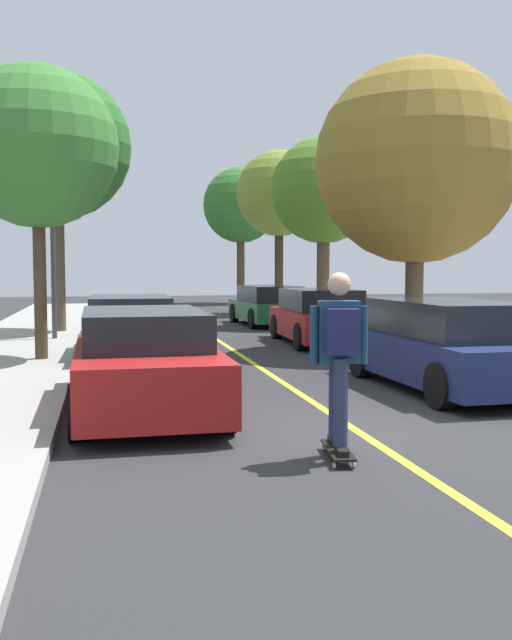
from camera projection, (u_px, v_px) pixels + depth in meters
The scene contains 16 objects.
ground at pixel (357, 431), 8.37m from camera, with size 80.00×80.00×0.00m, color #2D2D30.
center_line at pixel (277, 379), 12.27m from camera, with size 0.12×39.20×0.01m, color gold.
parked_car_left_nearest at pixel (144, 363), 9.35m from camera, with size 1.90×4.06×1.35m.
parked_car_left_near at pixel (130, 329), 14.77m from camera, with size 1.96×4.29×1.32m.
parked_car_right_nearest at pixel (448, 345), 11.20m from camera, with size 2.03×4.35×1.39m.
parked_car_right_near at pixel (320, 317), 17.91m from camera, with size 1.99×4.32×1.37m.
parked_car_right_far at pixel (268, 305), 23.61m from camera, with size 1.99×4.21×1.31m.
street_tree_left_nearest at pixel (37, 148), 13.62m from camera, with size 3.09×3.09×5.61m.
street_tree_left_near at pixel (57, 146), 19.59m from camera, with size 4.03×4.03×7.10m.
street_tree_right_nearest at pixel (416, 163), 16.26m from camera, with size 4.61×4.61×6.46m.
street_tree_right_near at pixel (324, 192), 23.17m from camera, with size 3.44×3.44×5.97m.
street_tree_right_far at pixel (279, 194), 29.07m from camera, with size 3.49×3.49×6.51m.
street_tree_right_farthest at pixel (241, 206), 37.35m from camera, with size 3.93×3.93×6.96m.
streetlamp at pixel (52, 205), 17.62m from camera, with size 0.36×0.24×5.82m.
skateboard at pixel (338, 450), 7.16m from camera, with size 0.34×0.86×0.10m.
skateboarder at pixel (339, 349), 7.05m from camera, with size 0.59×0.71×1.76m.
Camera 1 is at (-2.86, -7.83, 1.92)m, focal length 40.19 mm.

